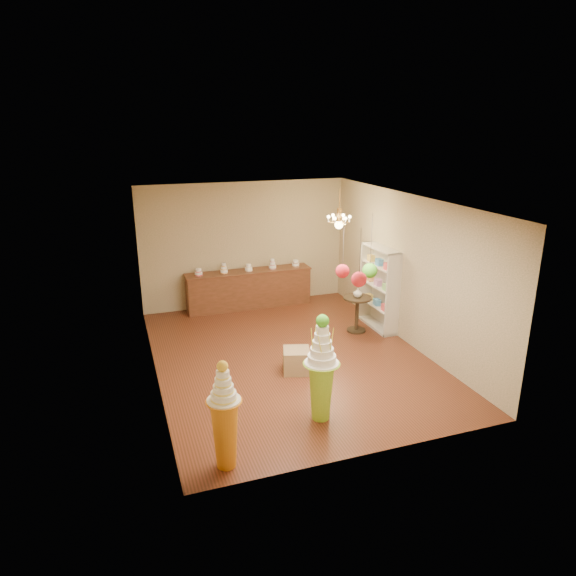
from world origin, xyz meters
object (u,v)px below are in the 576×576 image
object	(u,v)px
pedestal_orange	(225,425)
sideboard	(249,288)
pedestal_green	(321,377)
round_table	(357,309)

from	to	relation	value
pedestal_orange	sideboard	size ratio (longest dim) A/B	0.50
pedestal_orange	pedestal_green	bearing A→B (deg)	22.03
pedestal_orange	sideboard	bearing A→B (deg)	72.09
pedestal_green	sideboard	size ratio (longest dim) A/B	0.56
pedestal_orange	round_table	distance (m)	5.12
pedestal_green	round_table	world-z (taller)	pedestal_green
pedestal_green	pedestal_orange	bearing A→B (deg)	-157.97
sideboard	round_table	distance (m)	2.87
pedestal_orange	round_table	xyz separation A→B (m)	(3.66, 3.57, -0.11)
sideboard	pedestal_green	bearing A→B (deg)	-93.00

